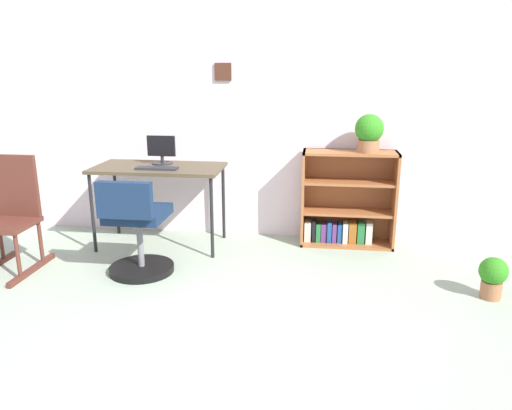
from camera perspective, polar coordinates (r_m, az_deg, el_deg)
The scene contains 10 objects.
ground_plane at distance 3.04m, azimuth -8.44°, elevation -16.19°, with size 6.24×6.24×0.00m, color #9BAD98.
wall_back at distance 4.69m, azimuth -1.88°, elevation 11.91°, with size 5.20×0.12×2.58m.
desk at distance 4.49m, azimuth -11.35°, elevation 3.77°, with size 1.16×0.60×0.75m.
monitor at distance 4.56m, azimuth -11.03°, elevation 6.26°, with size 0.26×0.19×0.26m.
keyboard at distance 4.34m, azimuth -11.57°, elevation 4.24°, with size 0.37×0.11×0.02m, color #272A31.
office_chair at distance 3.94m, azimuth -13.80°, elevation -3.11°, with size 0.52×0.55×0.81m.
rocking_chair at distance 4.41m, azimuth -26.87°, elevation -0.90°, with size 0.42×0.64×0.93m.
bookshelf_low at distance 4.60m, azimuth 10.53°, elevation 0.16°, with size 0.85×0.30×0.88m.
potted_plant_on_shelf at distance 4.43m, azimuth 13.14°, elevation 8.35°, with size 0.25×0.25×0.34m.
potted_plant_floor at distance 3.89m, azimuth 26.04°, elevation -7.48°, with size 0.20×0.20×0.31m.
Camera 1 is at (0.75, -2.47, 1.59)m, focal length 34.07 mm.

